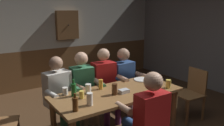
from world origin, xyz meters
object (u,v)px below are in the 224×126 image
Objects in this scene: bottle_1 at (75,104)px; pint_glass_6 at (65,91)px; person_3 at (125,78)px; table_candle at (150,81)px; person_2 at (105,82)px; person_4 at (147,113)px; bottle_0 at (74,90)px; pint_glass_2 at (82,95)px; pint_glass_0 at (115,89)px; chair_empty_near_right at (192,92)px; pint_glass_1 at (90,99)px; condiment_caddy at (124,91)px; plate_0 at (142,80)px; pint_glass_5 at (168,84)px; wall_dart_cabinet at (67,25)px; pint_glass_3 at (88,89)px; dining_table at (117,99)px; person_0 at (60,93)px; pint_glass_4 at (101,84)px; person_1 at (84,87)px.

pint_glass_6 is (0.10, 0.55, -0.03)m from bottle_1.
person_3 is 0.63m from table_candle.
person_2 is 1.04× the size of person_4.
pint_glass_2 is at bearing -69.50° from bottle_0.
person_2 is 7.98× the size of pint_glass_0.
pint_glass_0 is (-1.58, 0.08, 0.35)m from chair_empty_near_right.
person_3 is at bearing 44.14° from pint_glass_0.
chair_empty_near_right is 2.28m from bottle_1.
pint_glass_2 is at bearing 89.38° from chair_empty_near_right.
pint_glass_1 is at bearing 12.96° from bottle_1.
condiment_caddy is (-0.14, -0.72, 0.08)m from person_2.
person_4 is 11.66× the size of pint_glass_2.
pint_glass_6 reaches higher than plate_0.
wall_dart_cabinet is at bearing 94.07° from pint_glass_5.
bottle_0 is 0.21m from pint_glass_3.
chair_empty_near_right is 1.47m from condiment_caddy.
plate_0 is at bearing 143.29° from person_2.
dining_table is at bearing -7.53° from pint_glass_2.
dining_table is 0.88m from person_0.
person_4 reaches higher than plate_0.
pint_glass_3 is (-0.42, 0.26, 0.04)m from condiment_caddy.
person_3 is 11.70× the size of pint_glass_6.
person_0 is 2.25m from chair_empty_near_right.
person_0 is 7.73× the size of pint_glass_0.
condiment_caddy is 0.16m from pint_glass_0.
pint_glass_0 is (-0.71, -0.69, 0.15)m from person_3.
plate_0 is 0.38× the size of wall_dart_cabinet.
pint_glass_3 is (-1.03, -0.05, 0.06)m from plate_0.
person_4 is 0.56m from condiment_caddy.
condiment_caddy is at bearing -170.55° from table_candle.
person_0 is 0.35m from pint_glass_6.
pint_glass_2 is 0.43m from pint_glass_4.
person_4 reaches higher than table_candle.
person_3 is at bearing -86.87° from wall_dart_cabinet.
pint_glass_2 and pint_glass_6 have the same top height.
person_0 is 7.67× the size of pint_glass_1.
pint_glass_5 is (1.30, -0.48, -0.03)m from bottle_0.
person_2 is at bearing 78.62° from condiment_caddy.
person_4 is (0.61, -1.26, -0.00)m from person_0.
person_0 is at bearing 98.70° from pint_glass_2.
person_0 is 0.59m from pint_glass_2.
pint_glass_4 is at bearing 23.19° from pint_glass_2.
person_1 is 0.56m from pint_glass_6.
table_candle is (-0.86, 0.16, 0.31)m from chair_empty_near_right.
pint_glass_5 reaches higher than pint_glass_2.
dining_table is at bearing 127.71° from condiment_caddy.
wall_dart_cabinet reaches higher than condiment_caddy.
bottle_1 is at bearing 28.15° from person_3.
person_4 is 1.15m from pint_glass_6.
dining_table is 3.04m from wall_dart_cabinet.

